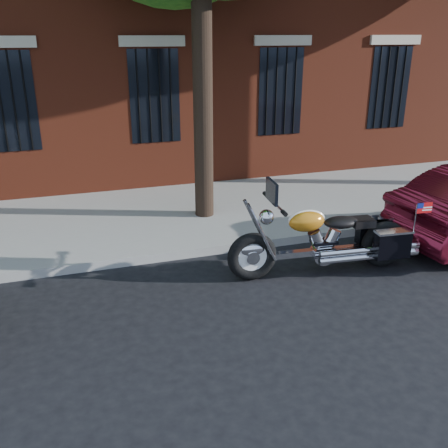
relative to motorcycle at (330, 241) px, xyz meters
name	(u,v)px	position (x,y,z in m)	size (l,w,h in m)	color
ground	(226,293)	(-1.73, -0.15, -0.52)	(120.00, 120.00, 0.00)	black
curb	(201,251)	(-1.73, 1.23, -0.45)	(40.00, 0.16, 0.15)	gray
sidewalk	(176,215)	(-1.73, 3.11, -0.45)	(40.00, 3.60, 0.15)	gray
motorcycle	(330,241)	(0.00, 0.00, 0.00)	(3.02, 1.02, 1.54)	black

